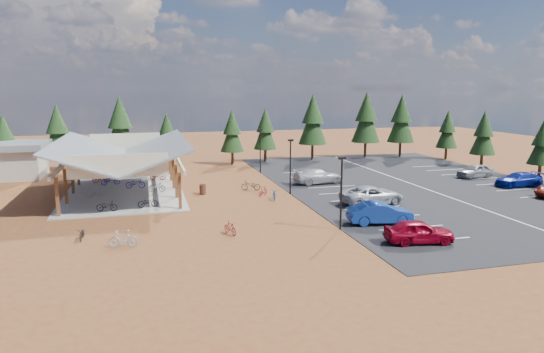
% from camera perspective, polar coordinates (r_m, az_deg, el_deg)
% --- Properties ---
extents(ground, '(140.00, 140.00, 0.00)m').
position_cam_1_polar(ground, '(42.32, -3.54, -3.00)').
color(ground, brown).
rests_on(ground, ground).
extents(asphalt_lot, '(27.00, 44.00, 0.04)m').
position_cam_1_polar(asphalt_lot, '(51.78, 16.26, -0.91)').
color(asphalt_lot, black).
rests_on(asphalt_lot, ground).
extents(concrete_pad, '(10.60, 18.60, 0.10)m').
position_cam_1_polar(concrete_pad, '(48.41, -16.91, -1.67)').
color(concrete_pad, gray).
rests_on(concrete_pad, ground).
extents(bike_pavilion, '(11.65, 19.40, 4.97)m').
position_cam_1_polar(bike_pavilion, '(47.80, -17.15, 2.76)').
color(bike_pavilion, '#593219').
rests_on(bike_pavilion, concrete_pad).
extents(lamp_post_0, '(0.50, 0.25, 5.14)m').
position_cam_1_polar(lamp_post_0, '(33.75, 8.16, -1.34)').
color(lamp_post_0, black).
rests_on(lamp_post_0, ground).
extents(lamp_post_1, '(0.50, 0.25, 5.14)m').
position_cam_1_polar(lamp_post_1, '(44.86, 2.18, 1.65)').
color(lamp_post_1, black).
rests_on(lamp_post_1, ground).
extents(lamp_post_2, '(0.50, 0.25, 5.14)m').
position_cam_1_polar(lamp_post_2, '(56.34, -1.40, 3.43)').
color(lamp_post_2, black).
rests_on(lamp_post_2, ground).
extents(trash_bin_0, '(0.60, 0.60, 0.90)m').
position_cam_1_polar(trash_bin_0, '(45.56, -8.16, -1.54)').
color(trash_bin_0, '#412317').
rests_on(trash_bin_0, ground).
extents(trash_bin_1, '(0.60, 0.60, 0.90)m').
position_cam_1_polar(trash_bin_1, '(45.83, -8.15, -1.47)').
color(trash_bin_1, '#412317').
rests_on(trash_bin_1, ground).
extents(pine_0, '(2.95, 2.95, 6.87)m').
position_cam_1_polar(pine_0, '(63.59, -28.99, 4.03)').
color(pine_0, '#382314').
rests_on(pine_0, ground).
extents(pine_1, '(3.40, 3.40, 7.92)m').
position_cam_1_polar(pine_1, '(63.77, -23.92, 5.03)').
color(pine_1, '#382314').
rests_on(pine_1, ground).
extents(pine_2, '(3.80, 3.80, 8.86)m').
position_cam_1_polar(pine_2, '(62.43, -17.43, 5.88)').
color(pine_2, '#382314').
rests_on(pine_2, ground).
extents(pine_3, '(2.87, 2.87, 6.68)m').
position_cam_1_polar(pine_3, '(63.53, -12.24, 4.97)').
color(pine_3, '#382314').
rests_on(pine_3, ground).
extents(pine_4, '(3.02, 3.02, 7.05)m').
position_cam_1_polar(pine_4, '(62.69, -4.73, 5.31)').
color(pine_4, '#382314').
rests_on(pine_4, ground).
extents(pine_5, '(3.08, 3.08, 7.17)m').
position_cam_1_polar(pine_5, '(64.78, -0.80, 5.57)').
color(pine_5, '#382314').
rests_on(pine_5, ground).
extents(pine_6, '(3.88, 3.88, 9.04)m').
position_cam_1_polar(pine_6, '(66.95, 4.82, 6.68)').
color(pine_6, '#382314').
rests_on(pine_6, ground).
extents(pine_7, '(4.00, 4.00, 9.32)m').
position_cam_1_polar(pine_7, '(69.85, 11.03, 6.82)').
color(pine_7, '#382314').
rests_on(pine_7, ground).
extents(pine_8, '(3.83, 3.83, 8.93)m').
position_cam_1_polar(pine_8, '(71.93, 14.98, 6.56)').
color(pine_8, '#382314').
rests_on(pine_8, ground).
extents(pine_11, '(2.78, 2.78, 6.49)m').
position_cam_1_polar(pine_11, '(60.23, 29.21, 3.50)').
color(pine_11, '#382314').
rests_on(pine_11, ground).
extents(pine_12, '(3.04, 3.04, 7.07)m').
position_cam_1_polar(pine_12, '(65.14, 23.64, 4.69)').
color(pine_12, '#382314').
rests_on(pine_12, ground).
extents(pine_13, '(2.90, 2.90, 6.76)m').
position_cam_1_polar(pine_13, '(71.39, 19.93, 5.20)').
color(pine_13, '#382314').
rests_on(pine_13, ground).
extents(bike_0, '(1.75, 0.97, 0.87)m').
position_cam_1_polar(bike_0, '(40.77, -18.86, -3.29)').
color(bike_0, black).
rests_on(bike_0, concrete_pad).
extents(bike_1, '(1.86, 1.04, 1.07)m').
position_cam_1_polar(bike_1, '(46.55, -19.97, -1.58)').
color(bike_1, gray).
rests_on(bike_1, concrete_pad).
extents(bike_2, '(2.00, 1.09, 1.00)m').
position_cam_1_polar(bike_2, '(51.67, -18.47, -0.40)').
color(bike_2, '#141D9B').
rests_on(bike_2, concrete_pad).
extents(bike_3, '(1.88, 1.00, 1.09)m').
position_cam_1_polar(bike_3, '(53.14, -19.45, -0.13)').
color(bike_3, maroon).
rests_on(bike_3, concrete_pad).
extents(bike_4, '(1.63, 0.66, 0.84)m').
position_cam_1_polar(bike_4, '(41.19, -14.40, -2.94)').
color(bike_4, black).
rests_on(bike_4, concrete_pad).
extents(bike_5, '(1.66, 0.68, 0.97)m').
position_cam_1_polar(bike_5, '(47.01, -13.40, -1.19)').
color(bike_5, gray).
rests_on(bike_5, concrete_pad).
extents(bike_6, '(1.89, 0.77, 0.97)m').
position_cam_1_polar(bike_6, '(49.27, -15.78, -0.78)').
color(bike_6, '#0E0D81').
rests_on(bike_6, concrete_pad).
extents(bike_7, '(1.81, 1.01, 1.05)m').
position_cam_1_polar(bike_7, '(53.15, -13.31, 0.17)').
color(bike_7, maroon).
rests_on(bike_7, concrete_pad).
extents(bike_8, '(0.58, 1.54, 0.80)m').
position_cam_1_polar(bike_8, '(34.10, -21.46, -6.30)').
color(bike_8, black).
rests_on(bike_8, ground).
extents(bike_11, '(0.95, 1.56, 0.91)m').
position_cam_1_polar(bike_11, '(33.04, -4.94, -6.03)').
color(bike_11, maroon).
rests_on(bike_11, ground).
extents(bike_13, '(1.91, 0.89, 1.11)m').
position_cam_1_polar(bike_13, '(31.65, -17.09, -7.02)').
color(bike_13, '#9CA1A5').
rests_on(bike_13, ground).
extents(bike_14, '(1.02, 1.94, 0.97)m').
position_cam_1_polar(bike_14, '(43.10, 0.30, -2.07)').
color(bike_14, '#16479F').
rests_on(bike_14, ground).
extents(bike_15, '(1.35, 1.40, 0.91)m').
position_cam_1_polar(bike_15, '(44.42, -1.06, -1.74)').
color(bike_15, maroon).
rests_on(bike_15, ground).
extents(bike_16, '(1.97, 1.23, 0.98)m').
position_cam_1_polar(bike_16, '(47.00, -2.51, -1.04)').
color(bike_16, black).
rests_on(bike_16, ground).
extents(car_0, '(4.59, 2.47, 1.48)m').
position_cam_1_polar(car_0, '(32.36, 16.89, -6.20)').
color(car_0, maroon).
rests_on(car_0, asphalt_lot).
extents(car_1, '(4.93, 2.33, 1.56)m').
position_cam_1_polar(car_1, '(36.12, 12.61, -4.22)').
color(car_1, navy).
rests_on(car_1, asphalt_lot).
extents(car_2, '(5.71, 3.02, 1.53)m').
position_cam_1_polar(car_2, '(42.13, 11.69, -2.13)').
color(car_2, '#B0B1B9').
rests_on(car_2, asphalt_lot).
extents(car_3, '(5.42, 2.65, 1.52)m').
position_cam_1_polar(car_3, '(50.34, 5.44, 0.05)').
color(car_3, '#B4B4B4').
rests_on(car_3, asphalt_lot).
extents(car_7, '(4.86, 2.05, 1.40)m').
position_cam_1_polar(car_7, '(54.52, 27.02, -0.31)').
color(car_7, navy).
rests_on(car_7, asphalt_lot).
extents(car_8, '(4.54, 2.37, 1.47)m').
position_cam_1_polar(car_8, '(57.92, 22.80, 0.61)').
color(car_8, gray).
rests_on(car_8, asphalt_lot).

